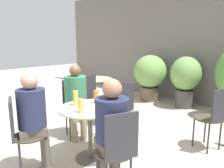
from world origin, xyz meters
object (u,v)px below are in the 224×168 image
(bistro_chair_0, at_px, (74,103))
(potted_plant_1, at_px, (185,77))
(bistro_chair_2, at_px, (118,147))
(bistro_chair_1, at_px, (21,129))
(seated_person_1, at_px, (33,113))
(beer_glass_1, at_px, (81,106))
(bistro_chair_6, at_px, (122,104))
(seated_person_2, at_px, (111,126))
(seated_person_0, at_px, (76,95))
(beer_glass_0, at_px, (76,98))
(beer_glass_2, at_px, (106,103))
(potted_plant_0, at_px, (150,74))
(beer_glass_3, at_px, (96,97))
(cafe_table_near, at_px, (90,119))
(bistro_chair_4, at_px, (94,95))
(cafe_table_far, at_px, (95,86))
(bistro_chair_5, at_px, (214,114))

(bistro_chair_0, xyz_separation_m, potted_plant_1, (0.55, 2.72, 0.15))
(bistro_chair_2, bearing_deg, bistro_chair_1, -45.00)
(bistro_chair_0, relative_size, seated_person_1, 0.76)
(bistro_chair_2, relative_size, beer_glass_1, 5.55)
(beer_glass_1, bearing_deg, bistro_chair_6, 104.28)
(bistro_chair_0, distance_m, seated_person_2, 1.52)
(bistro_chair_1, height_order, beer_glass_1, bistro_chair_1)
(seated_person_0, xyz_separation_m, beer_glass_0, (0.43, -0.31, 0.10))
(beer_glass_1, xyz_separation_m, beer_glass_2, (0.11, 0.30, -0.00))
(bistro_chair_6, relative_size, potted_plant_0, 0.78)
(bistro_chair_6, bearing_deg, seated_person_0, -0.91)
(bistro_chair_2, relative_size, beer_glass_0, 4.76)
(bistro_chair_0, relative_size, bistro_chair_1, 1.00)
(bistro_chair_2, distance_m, beer_glass_2, 0.74)
(beer_glass_2, bearing_deg, seated_person_1, -120.32)
(bistro_chair_6, relative_size, seated_person_2, 0.77)
(beer_glass_3, bearing_deg, beer_glass_2, -17.94)
(seated_person_1, height_order, beer_glass_0, seated_person_1)
(cafe_table_near, height_order, seated_person_0, seated_person_0)
(cafe_table_near, distance_m, potted_plant_1, 3.03)
(seated_person_1, xyz_separation_m, seated_person_2, (0.88, 0.40, -0.01))
(bistro_chair_1, relative_size, bistro_chair_4, 1.00)
(bistro_chair_2, height_order, bistro_chair_4, same)
(bistro_chair_2, distance_m, bistro_chair_4, 2.08)
(cafe_table_far, distance_m, seated_person_1, 2.48)
(bistro_chair_1, xyz_separation_m, potted_plant_1, (0.06, 3.79, 0.15))
(bistro_chair_1, height_order, beer_glass_3, bistro_chair_1)
(cafe_table_far, relative_size, beer_glass_1, 4.68)
(bistro_chair_2, bearing_deg, bistro_chair_0, -90.00)
(cafe_table_near, relative_size, potted_plant_0, 0.68)
(potted_plant_1, bearing_deg, bistro_chair_1, -90.95)
(cafe_table_far, bearing_deg, potted_plant_0, 73.71)
(seated_person_1, bearing_deg, beer_glass_1, -105.65)
(seated_person_0, distance_m, beer_glass_2, 0.85)
(bistro_chair_5, distance_m, seated_person_2, 1.65)
(seated_person_0, xyz_separation_m, beer_glass_3, (0.54, -0.05, 0.09))
(bistro_chair_0, xyz_separation_m, seated_person_2, (1.42, -0.53, 0.16))
(cafe_table_far, distance_m, beer_glass_0, 2.06)
(seated_person_1, distance_m, potted_plant_1, 3.66)
(bistro_chair_6, xyz_separation_m, seated_person_0, (-0.47, -0.56, 0.15))
(bistro_chair_2, xyz_separation_m, beer_glass_1, (-0.69, 0.09, 0.24))
(bistro_chair_1, xyz_separation_m, beer_glass_3, (0.20, 0.97, 0.24))
(bistro_chair_0, xyz_separation_m, bistro_chair_6, (0.60, 0.51, 0.00))
(bistro_chair_6, bearing_deg, beer_glass_3, 45.82)
(cafe_table_near, xyz_separation_m, potted_plant_1, (-0.23, 3.02, 0.15))
(beer_glass_1, bearing_deg, bistro_chair_1, -123.04)
(beer_glass_1, height_order, potted_plant_0, potted_plant_0)
(seated_person_2, xyz_separation_m, beer_glass_1, (-0.56, 0.04, 0.08))
(bistro_chair_1, distance_m, bistro_chair_2, 1.18)
(bistro_chair_4, height_order, potted_plant_0, potted_plant_0)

